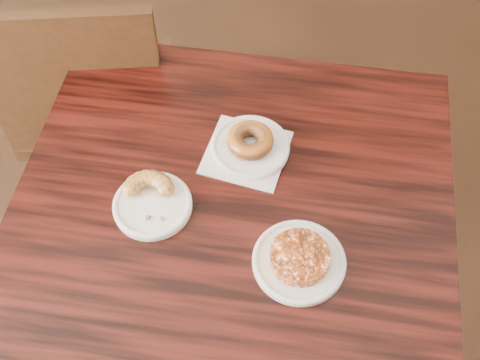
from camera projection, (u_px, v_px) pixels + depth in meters
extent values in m
cube|color=black|center=(233.00, 291.00, 1.46)|extent=(1.08, 1.08, 0.75)
cube|color=silver|center=(246.00, 153.00, 1.22)|extent=(0.21, 0.21, 0.00)
cylinder|color=white|center=(250.00, 147.00, 1.22)|extent=(0.16, 0.16, 0.01)
cylinder|color=white|center=(153.00, 205.00, 1.15)|extent=(0.15, 0.15, 0.01)
cylinder|color=silver|center=(299.00, 262.00, 1.08)|extent=(0.17, 0.17, 0.01)
torus|color=brown|center=(250.00, 140.00, 1.20)|extent=(0.09, 0.09, 0.03)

